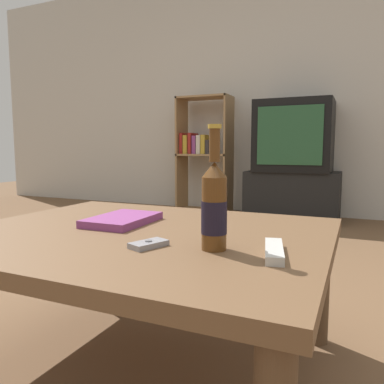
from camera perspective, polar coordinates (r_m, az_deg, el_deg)
ground_plane at (r=1.31m, az=-7.38°, el=-24.84°), size 12.00×12.00×0.00m
back_wall at (r=4.06m, az=15.95°, el=15.14°), size 8.00×0.05×2.60m
coffee_table at (r=1.16m, az=-7.67°, el=-8.52°), size 1.09×0.89×0.44m
tv_stand at (r=3.73m, az=15.04°, el=-0.51°), size 0.86×0.47×0.46m
television at (r=3.70m, az=15.29°, el=8.18°), size 0.69×0.54×0.66m
bookshelf at (r=4.07m, az=1.54°, el=6.20°), size 0.57×0.30×1.23m
beer_bottle at (r=0.90m, az=3.40°, el=-2.11°), size 0.06×0.06×0.30m
cell_phone at (r=0.95m, az=-6.64°, el=-7.90°), size 0.08×0.11×0.02m
remote_control at (r=0.89m, az=12.40°, el=-8.77°), size 0.08×0.18×0.02m
table_book at (r=1.25m, az=-10.55°, el=-4.16°), size 0.17×0.26×0.02m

